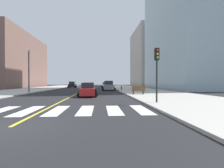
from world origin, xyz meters
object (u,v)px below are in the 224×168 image
Objects in this scene: car_green_fourth at (89,88)px; car_silver_fifth at (105,85)px; car_black_nearest at (72,85)px; car_gray_third at (109,86)px; fire_hydrant at (121,88)px; park_bench at (138,90)px; street_lamp at (29,66)px; car_white_sixth at (107,86)px; traffic_light_near_corner at (157,64)px; car_red_second at (88,90)px.

car_silver_fifth is (3.31, 26.89, 0.01)m from car_green_fourth.
car_black_nearest reaches higher than car_green_fourth.
car_gray_third is 2.85m from fire_hydrant.
car_green_fourth is 2.15× the size of park_bench.
car_black_nearest is 0.62× the size of street_lamp.
park_bench is (3.44, -22.83, -0.17)m from car_white_sixth.
car_gray_third is 8.85m from car_white_sixth.
fire_hydrant is (6.33, 8.82, -0.23)m from car_green_fourth.
traffic_light_near_corner is (2.82, -23.23, 2.31)m from car_gray_third.
car_green_fourth is 0.88× the size of traffic_light_near_corner.
traffic_light_near_corner is at bearing 178.24° from park_bench.
fire_hydrant is at bearing -56.65° from car_black_nearest.
car_red_second reaches higher than fire_hydrant.
car_red_second is 0.54× the size of street_lamp.
car_red_second is at bearing -50.60° from traffic_light_near_corner.
street_lamp is at bearing -97.98° from car_black_nearest.
traffic_light_near_corner is at bearing 97.89° from car_gray_third.
car_silver_fifth is 2.17× the size of park_bench.
fire_hydrant is at bearing 105.42° from car_white_sixth.
street_lamp is (-13.49, -24.57, 3.61)m from car_silver_fifth.
park_bench is at bearing 104.51° from car_gray_third.
fire_hydrant is at bearing 164.93° from car_gray_third.
car_green_fourth is at bearing -12.84° from street_lamp.
car_black_nearest is 35.23m from car_red_second.
car_silver_fifth is at bearing -85.59° from traffic_light_near_corner.
park_bench is at bearing -167.29° from car_red_second.
car_black_nearest reaches higher than car_red_second.
car_silver_fifth is 0.89× the size of traffic_light_near_corner.
car_green_fourth is at bearing 82.84° from car_silver_fifth.
park_bench is at bearing -67.94° from car_black_nearest.
car_silver_fifth is 0.55× the size of street_lamp.
car_silver_fifth is (10.47, -1.41, -0.10)m from car_black_nearest.
car_black_nearest is 1.14× the size of car_red_second.
car_white_sixth reaches higher than car_silver_fifth.
car_white_sixth is at bearing 106.12° from fire_hydrant.
street_lamp is (-16.62, 15.96, 1.15)m from traffic_light_near_corner.
car_white_sixth is (10.70, -9.86, -0.06)m from car_black_nearest.
fire_hydrant is (2.71, -0.78, -0.40)m from car_gray_third.
traffic_light_near_corner reaches higher than car_white_sixth.
car_silver_fifth is at bearing -89.08° from car_white_sixth.
street_lamp is (-10.46, 8.45, 3.63)m from car_red_second.
car_red_second is (7.43, -34.44, -0.12)m from car_black_nearest.
car_gray_third is 1.06× the size of traffic_light_near_corner.
car_red_second is 33.16m from car_silver_fifth.
traffic_light_near_corner reaches higher than car_silver_fifth.
street_lamp is at bearing 48.88° from car_white_sixth.
traffic_light_near_corner is (3.13, -40.53, 2.46)m from car_silver_fifth.
car_white_sixth is at bearing -88.56° from car_gray_third.
car_green_fourth is (-3.62, -9.60, -0.16)m from car_gray_third.
car_gray_third is at bearing 90.88° from car_silver_fifth.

